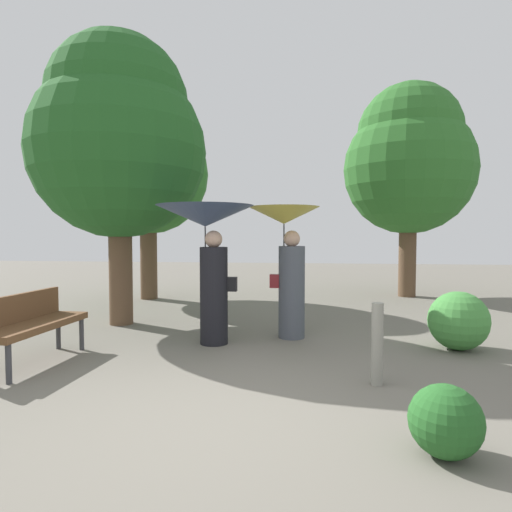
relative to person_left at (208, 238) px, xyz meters
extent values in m
plane|color=#6B665B|center=(0.62, -2.43, -1.49)|extent=(40.00, 40.00, 0.00)
cylinder|color=black|center=(0.08, 0.01, -0.81)|extent=(0.39, 0.39, 1.36)
sphere|color=tan|center=(0.08, 0.01, -0.02)|extent=(0.24, 0.24, 0.24)
cylinder|color=#333338|center=(-0.03, 0.00, -0.22)|extent=(0.02, 0.02, 0.76)
cone|color=#38476B|center=(-0.03, 0.00, 0.31)|extent=(1.36, 1.36, 0.30)
cube|color=black|center=(0.34, 0.03, -0.64)|extent=(0.14, 0.10, 0.20)
cylinder|color=#474C56|center=(1.15, 0.51, -0.81)|extent=(0.39, 0.39, 1.37)
sphere|color=tan|center=(1.15, 0.51, -0.01)|extent=(0.24, 0.24, 0.24)
cylinder|color=#333338|center=(1.03, 0.50, -0.19)|extent=(0.02, 0.02, 0.80)
cone|color=#D8C64C|center=(1.03, 0.50, 0.33)|extent=(1.05, 1.05, 0.25)
cube|color=maroon|center=(0.90, 0.49, -0.64)|extent=(0.14, 0.10, 0.20)
cylinder|color=#38383D|center=(-1.65, -1.88, -1.27)|extent=(0.06, 0.06, 0.44)
cylinder|color=#38383D|center=(-1.60, -0.54, -1.27)|extent=(0.06, 0.06, 0.44)
cylinder|color=#38383D|center=(-1.94, -0.52, -1.27)|extent=(0.06, 0.06, 0.44)
cube|color=brown|center=(-1.80, -1.20, -1.03)|extent=(0.50, 1.52, 0.08)
cube|color=brown|center=(-2.04, -1.19, -0.83)|extent=(0.12, 1.50, 0.35)
cylinder|color=brown|center=(-2.41, 4.03, 0.50)|extent=(0.40, 0.40, 3.98)
sphere|color=#2D6B28|center=(-2.41, 4.03, 1.49)|extent=(2.86, 2.86, 2.86)
sphere|color=#2D6B28|center=(-2.41, 4.03, 2.29)|extent=(2.29, 2.29, 2.29)
cylinder|color=brown|center=(3.83, 5.20, 0.60)|extent=(0.42, 0.42, 4.19)
sphere|color=#2D6B28|center=(3.83, 5.20, 1.65)|extent=(3.16, 3.16, 3.16)
sphere|color=#2D6B28|center=(3.83, 5.20, 2.49)|extent=(2.53, 2.53, 2.53)
cylinder|color=brown|center=(-1.80, 1.13, 0.47)|extent=(0.39, 0.39, 3.93)
sphere|color=#235B23|center=(-1.80, 1.13, 1.46)|extent=(2.93, 2.93, 2.93)
sphere|color=#235B23|center=(-1.80, 1.13, 2.24)|extent=(2.35, 2.35, 2.35)
sphere|color=#428C3D|center=(3.39, 0.09, -1.10)|extent=(0.78, 0.78, 0.78)
sphere|color=#235B23|center=(2.35, -2.85, -1.24)|extent=(0.50, 0.50, 0.50)
cylinder|color=gray|center=(2.10, -1.44, -1.07)|extent=(0.12, 0.12, 0.85)
camera|label=1|loc=(1.42, -5.91, 0.05)|focal=30.33mm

